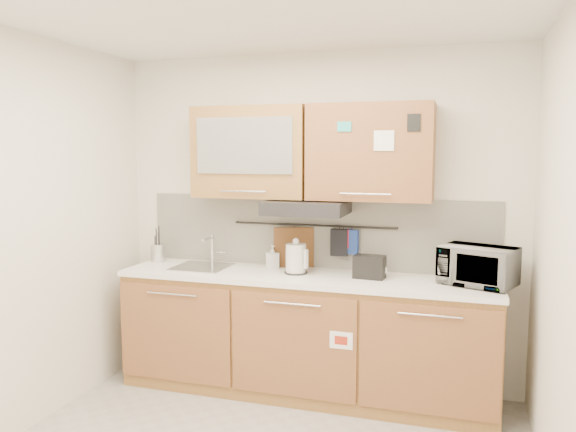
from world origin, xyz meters
The scene contains 20 objects.
ceiling centered at (0.00, 0.00, 2.60)m, with size 3.20×3.20×0.00m, color white.
wall_back centered at (0.00, 1.50, 1.30)m, with size 3.20×3.20×0.00m, color silver.
wall_left centered at (-1.60, 0.00, 1.30)m, with size 3.00×3.00×0.00m, color silver.
wall_right centered at (1.60, 0.00, 1.30)m, with size 3.00×3.00×0.00m, color silver.
base_cabinet centered at (0.00, 1.19, 0.41)m, with size 2.80×0.64×0.88m.
countertop centered at (0.00, 1.19, 0.90)m, with size 2.82×0.62×0.04m, color white.
backsplash centered at (0.00, 1.49, 1.20)m, with size 2.80×0.02×0.56m, color silver.
upper_cabinets centered at (0.00, 1.32, 1.83)m, with size 1.82×0.37×0.70m.
range_hood centered at (0.00, 1.25, 1.42)m, with size 0.60×0.46×0.10m, color black.
sink centered at (-0.85, 1.21, 0.92)m, with size 0.42×0.40×0.26m.
utensil_rail centered at (0.00, 1.45, 1.26)m, with size 0.02×0.02×1.30m, color black.
utensil_crock centered at (-1.30, 1.31, 1.00)m, with size 0.14×0.14×0.30m.
kettle centered at (-0.07, 1.21, 1.03)m, with size 0.20×0.20×0.27m.
toaster centered at (0.48, 1.21, 1.01)m, with size 0.23×0.15×0.17m.
microwave centered at (1.23, 1.23, 1.05)m, with size 0.48×0.33×0.27m, color #999999.
soap_bottle centered at (-0.31, 1.35, 1.01)m, with size 0.08×0.08×0.18m, color #999999.
cutting_board centered at (-0.16, 1.44, 1.04)m, with size 0.32×0.02×0.39m, color brown.
oven_mitt centered at (0.31, 1.44, 1.15)m, with size 0.11×0.03×0.19m, color navy.
dark_pouch centered at (0.21, 1.44, 1.14)m, with size 0.13×0.04×0.21m, color black.
pot_holder centered at (0.24, 1.44, 1.17)m, with size 0.12×0.02×0.14m, color #B31727.
Camera 1 is at (1.10, -2.78, 1.83)m, focal length 35.00 mm.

